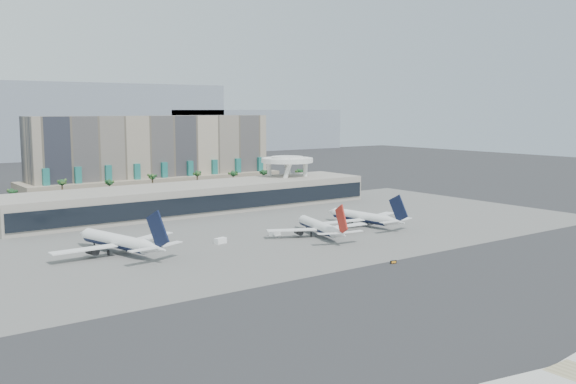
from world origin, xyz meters
TOP-DOWN VIEW (x-y plane):
  - ground at (0.00, 0.00)m, footprint 900.00×900.00m
  - apron_pad at (0.00, 55.00)m, footprint 260.00×130.00m
  - mountain_ridge at (27.88, 470.00)m, footprint 680.00×60.00m
  - hotel at (10.00, 174.41)m, footprint 140.00×30.00m
  - terminal at (0.00, 109.84)m, footprint 170.00×32.50m
  - saucer_structure at (55.00, 116.00)m, footprint 26.00×26.00m
  - palm_row at (7.00, 145.00)m, footprint 157.80×2.80m
  - airliner_left at (-60.31, 47.96)m, footprint 43.59×45.26m
  - airliner_centre at (8.54, 32.47)m, footprint 38.22×39.67m
  - airliner_right at (35.32, 38.49)m, footprint 39.51×40.82m
  - service_vehicle_a at (-26.77, 42.48)m, footprint 4.40×2.82m
  - service_vehicle_b at (-3.95, 42.93)m, footprint 4.39×3.17m
  - taxiway_sign at (0.02, -12.41)m, footprint 2.12×0.70m

SIDE VIEW (x-z plane):
  - ground at x=0.00m, z-range 0.00..0.00m
  - apron_pad at x=0.00m, z-range 0.00..0.06m
  - taxiway_sign at x=0.02m, z-range 0.00..0.95m
  - service_vehicle_a at x=-26.77m, z-range 0.00..1.99m
  - service_vehicle_b at x=-3.95m, z-range 0.00..2.03m
  - airliner_centre at x=8.54m, z-range -3.46..10.49m
  - airliner_right at x=35.32m, z-range -3.49..10.60m
  - airliner_left at x=-60.31m, z-range -3.94..11.96m
  - terminal at x=0.00m, z-range -0.73..13.77m
  - palm_row at x=7.00m, z-range 3.95..17.05m
  - hotel at x=10.00m, z-range -4.19..37.81m
  - saucer_structure at x=55.00m, z-range 7.51..29.40m
  - mountain_ridge at x=27.88m, z-range -5.11..64.89m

